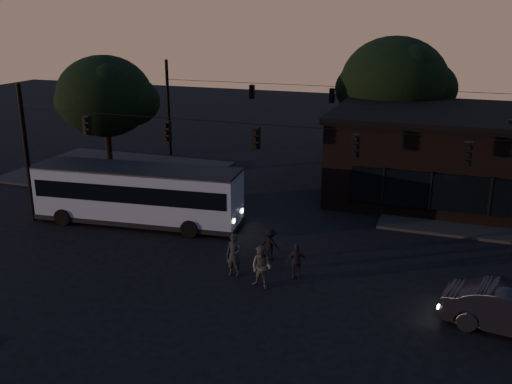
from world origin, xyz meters
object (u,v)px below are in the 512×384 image
(pedestrian_c, at_px, (297,261))
(pedestrian_d, at_px, (270,244))
(pedestrian_a, at_px, (234,255))
(bus, at_px, (138,192))
(pedestrian_b, at_px, (261,267))
(building, at_px, (462,155))

(pedestrian_c, relative_size, pedestrian_d, 1.02)
(pedestrian_a, bearing_deg, pedestrian_c, 13.78)
(pedestrian_a, height_order, pedestrian_c, pedestrian_a)
(pedestrian_a, relative_size, pedestrian_d, 1.25)
(bus, relative_size, pedestrian_c, 7.31)
(bus, distance_m, pedestrian_b, 10.05)
(bus, height_order, pedestrian_b, bus)
(pedestrian_b, height_order, pedestrian_d, pedestrian_b)
(bus, bearing_deg, pedestrian_a, -36.29)
(pedestrian_b, relative_size, pedestrian_c, 1.18)
(pedestrian_a, xyz_separation_m, pedestrian_d, (0.97, 2.09, -0.19))
(building, bearing_deg, pedestrian_b, -116.05)
(bus, distance_m, pedestrian_d, 8.53)
(bus, xyz_separation_m, pedestrian_b, (8.71, -4.94, -0.85))
(pedestrian_a, distance_m, pedestrian_b, 1.64)
(pedestrian_d, bearing_deg, pedestrian_a, 76.61)
(pedestrian_a, height_order, pedestrian_d, pedestrian_a)
(building, bearing_deg, pedestrian_c, -114.43)
(building, relative_size, bus, 1.35)
(building, bearing_deg, pedestrian_d, -122.54)
(building, relative_size, pedestrian_c, 9.87)
(pedestrian_b, bearing_deg, pedestrian_c, 59.67)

